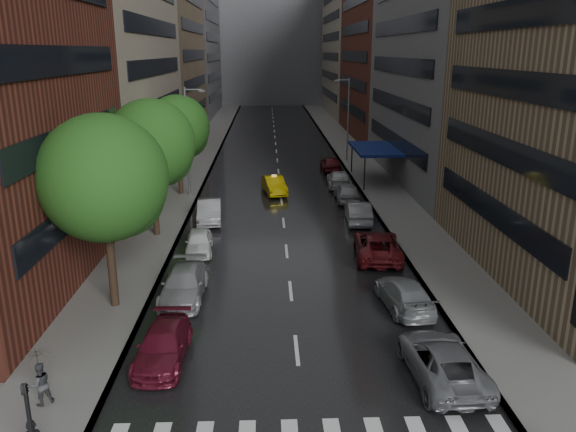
% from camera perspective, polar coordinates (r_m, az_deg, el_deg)
% --- Properties ---
extents(ground, '(220.00, 220.00, 0.00)m').
position_cam_1_polar(ground, '(20.73, 1.49, -18.97)').
color(ground, gray).
rests_on(ground, ground).
extents(road, '(14.00, 140.00, 0.01)m').
position_cam_1_polar(road, '(67.93, -1.16, 6.30)').
color(road, black).
rests_on(road, ground).
extents(sidewalk_left, '(4.00, 140.00, 0.15)m').
position_cam_1_polar(sidewalk_left, '(68.36, -8.77, 6.24)').
color(sidewalk_left, gray).
rests_on(sidewalk_left, ground).
extents(sidewalk_right, '(4.00, 140.00, 0.15)m').
position_cam_1_polar(sidewalk_right, '(68.66, 6.42, 6.37)').
color(sidewalk_right, gray).
rests_on(sidewalk_right, ground).
extents(buildings_left, '(8.00, 108.00, 38.00)m').
position_cam_1_polar(buildings_left, '(77.00, -13.25, 19.04)').
color(buildings_left, maroon).
rests_on(buildings_left, ground).
extents(buildings_right, '(8.05, 109.10, 36.00)m').
position_cam_1_polar(buildings_right, '(75.36, 10.78, 18.51)').
color(buildings_right, '#937A5B').
rests_on(buildings_right, ground).
extents(building_far, '(40.00, 14.00, 32.00)m').
position_cam_1_polar(building_far, '(134.91, -1.75, 18.18)').
color(building_far, slate).
rests_on(building_far, ground).
extents(tree_near, '(5.89, 5.89, 9.39)m').
position_cam_1_polar(tree_near, '(26.87, -18.25, 3.64)').
color(tree_near, '#382619').
rests_on(tree_near, ground).
extents(tree_mid, '(5.74, 5.74, 9.14)m').
position_cam_1_polar(tree_mid, '(37.31, -13.76, 7.13)').
color(tree_mid, '#382619').
rests_on(tree_mid, ground).
extents(tree_far, '(5.36, 5.36, 8.55)m').
position_cam_1_polar(tree_far, '(48.27, -11.15, 8.84)').
color(tree_far, '#382619').
rests_on(tree_far, ground).
extents(taxi, '(2.38, 4.79, 1.51)m').
position_cam_1_polar(taxi, '(48.86, -1.41, 3.15)').
color(taxi, yellow).
rests_on(taxi, ground).
extents(parked_cars_left, '(2.16, 23.94, 1.57)m').
position_cam_1_polar(parked_cars_left, '(31.78, -9.74, -4.59)').
color(parked_cars_left, maroon).
rests_on(parked_cars_left, ground).
extents(parked_cars_right, '(3.19, 43.25, 1.58)m').
position_cam_1_polar(parked_cars_right, '(38.67, 7.69, -0.59)').
color(parked_cars_right, slate).
rests_on(parked_cars_right, ground).
extents(ped_black_umbrella, '(0.97, 0.98, 2.09)m').
position_cam_1_polar(ped_black_umbrella, '(21.76, -24.01, -14.31)').
color(ped_black_umbrella, '#414246').
rests_on(ped_black_umbrella, sidewalk_left).
extents(traffic_light, '(0.18, 0.15, 3.45)m').
position_cam_1_polar(traffic_light, '(17.60, -24.66, -19.03)').
color(traffic_light, black).
rests_on(traffic_light, sidewalk_left).
extents(street_lamp_left, '(1.74, 0.22, 9.00)m').
position_cam_1_polar(street_lamp_left, '(47.84, -10.12, 7.66)').
color(street_lamp_left, gray).
rests_on(street_lamp_left, sidewalk_left).
extents(street_lamp_right, '(1.74, 0.22, 9.00)m').
position_cam_1_polar(street_lamp_right, '(62.88, 6.06, 9.89)').
color(street_lamp_right, gray).
rests_on(street_lamp_right, sidewalk_right).
extents(awning, '(4.00, 8.00, 3.12)m').
position_cam_1_polar(awning, '(53.57, 8.84, 6.75)').
color(awning, navy).
rests_on(awning, sidewalk_right).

